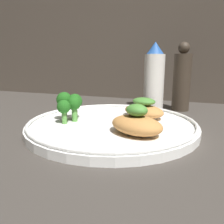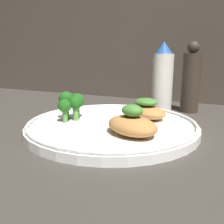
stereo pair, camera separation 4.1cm
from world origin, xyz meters
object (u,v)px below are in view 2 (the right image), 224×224
object	(u,v)px
broccoli_bunch	(72,102)
plate	(112,124)
pepper_grinder	(191,81)
sauce_bottle	(162,78)

from	to	relation	value
broccoli_bunch	plate	bearing A→B (deg)	11.29
plate	pepper_grinder	size ratio (longest dim) A/B	1.80
pepper_grinder	plate	bearing A→B (deg)	-115.19
sauce_bottle	pepper_grinder	xyz separation A→B (cm)	(7.28, 0.00, -0.54)
plate	sauce_bottle	xyz separation A→B (cm)	(3.51, 22.93, 7.60)
broccoli_bunch	sauce_bottle	world-z (taller)	sauce_bottle
plate	pepper_grinder	bearing A→B (deg)	64.81
plate	broccoli_bunch	xyz separation A→B (cm)	(-8.12, -1.62, 3.84)
broccoli_bunch	pepper_grinder	xyz separation A→B (cm)	(18.91, 24.55, 3.22)
broccoli_bunch	pepper_grinder	world-z (taller)	pepper_grinder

